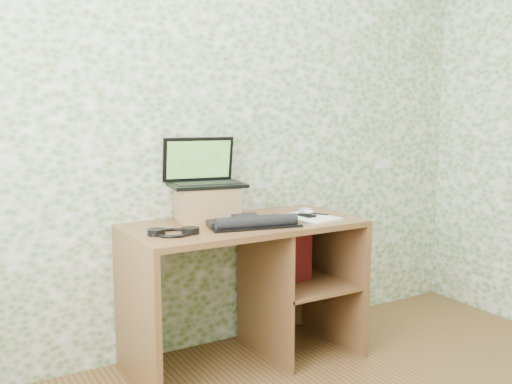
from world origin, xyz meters
TOP-DOWN VIEW (x-y plane):
  - wall_back at (0.00, 1.75)m, footprint 3.50×0.00m
  - desk at (0.08, 1.47)m, footprint 1.20×0.60m
  - riser at (-0.14, 1.58)m, footprint 0.34×0.30m
  - laptop at (-0.14, 1.63)m, footprint 0.42×0.33m
  - keyboard at (-0.02, 1.34)m, footprint 0.46×0.30m
  - headphones at (-0.42, 1.36)m, footprint 0.23×0.22m
  - notepad at (0.35, 1.35)m, footprint 0.26×0.33m
  - mouse at (0.34, 1.36)m, footprint 0.07×0.11m
  - pen at (0.42, 1.37)m, footprint 0.07×0.11m
  - red_box at (0.30, 1.44)m, footprint 0.24×0.10m

SIDE VIEW (x-z plane):
  - desk at x=0.08m, z-range 0.11..0.86m
  - red_box at x=0.30m, z-range 0.39..0.67m
  - notepad at x=0.35m, z-range 0.75..0.76m
  - headphones at x=-0.42m, z-range 0.75..0.78m
  - pen at x=0.42m, z-range 0.76..0.77m
  - keyboard at x=-0.02m, z-range 0.74..0.80m
  - mouse at x=0.34m, z-range 0.76..0.80m
  - riser at x=-0.14m, z-range 0.75..0.93m
  - laptop at x=-0.14m, z-range 0.86..1.11m
  - wall_back at x=0.00m, z-range -0.45..3.05m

